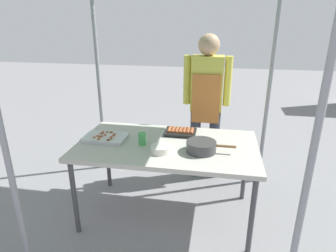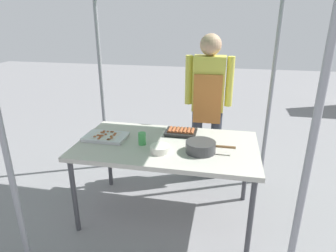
{
  "view_description": "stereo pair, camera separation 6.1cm",
  "coord_description": "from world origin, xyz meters",
  "px_view_note": "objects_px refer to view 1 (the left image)",
  "views": [
    {
      "loc": [
        0.43,
        -2.33,
        1.81
      ],
      "look_at": [
        0.0,
        0.05,
        0.9
      ],
      "focal_mm": 31.0,
      "sensor_mm": 36.0,
      "label": 1
    },
    {
      "loc": [
        0.49,
        -2.32,
        1.81
      ],
      "look_at": [
        0.0,
        0.05,
        0.9
      ],
      "focal_mm": 31.0,
      "sensor_mm": 36.0,
      "label": 2
    }
  ],
  "objects_px": {
    "condiment_bowl": "(161,149)",
    "vendor_woman": "(206,97)",
    "drink_cup_near_edge": "(142,139)",
    "tray_grilled_sausages": "(180,132)",
    "stall_table": "(167,149)",
    "cooking_wok": "(201,146)",
    "tray_meat_skewers": "(105,137)"
  },
  "relations": [
    {
      "from": "stall_table",
      "to": "vendor_woman",
      "type": "height_order",
      "value": "vendor_woman"
    },
    {
      "from": "cooking_wok",
      "to": "condiment_bowl",
      "type": "relative_size",
      "value": 2.43
    },
    {
      "from": "tray_meat_skewers",
      "to": "drink_cup_near_edge",
      "type": "distance_m",
      "value": 0.38
    },
    {
      "from": "tray_grilled_sausages",
      "to": "drink_cup_near_edge",
      "type": "bearing_deg",
      "value": -133.9
    },
    {
      "from": "tray_grilled_sausages",
      "to": "tray_meat_skewers",
      "type": "height_order",
      "value": "tray_grilled_sausages"
    },
    {
      "from": "stall_table",
      "to": "vendor_woman",
      "type": "bearing_deg",
      "value": 69.83
    },
    {
      "from": "tray_grilled_sausages",
      "to": "cooking_wok",
      "type": "bearing_deg",
      "value": -57.9
    },
    {
      "from": "drink_cup_near_edge",
      "to": "tray_grilled_sausages",
      "type": "bearing_deg",
      "value": 46.1
    },
    {
      "from": "cooking_wok",
      "to": "condiment_bowl",
      "type": "bearing_deg",
      "value": -168.55
    },
    {
      "from": "stall_table",
      "to": "condiment_bowl",
      "type": "distance_m",
      "value": 0.2
    },
    {
      "from": "tray_grilled_sausages",
      "to": "cooking_wok",
      "type": "relative_size",
      "value": 0.73
    },
    {
      "from": "tray_grilled_sausages",
      "to": "condiment_bowl",
      "type": "bearing_deg",
      "value": -104.19
    },
    {
      "from": "stall_table",
      "to": "vendor_woman",
      "type": "relative_size",
      "value": 0.97
    },
    {
      "from": "stall_table",
      "to": "condiment_bowl",
      "type": "height_order",
      "value": "condiment_bowl"
    },
    {
      "from": "stall_table",
      "to": "tray_meat_skewers",
      "type": "xyz_separation_m",
      "value": [
        -0.58,
        -0.0,
        0.07
      ]
    },
    {
      "from": "stall_table",
      "to": "drink_cup_near_edge",
      "type": "xyz_separation_m",
      "value": [
        -0.21,
        -0.06,
        0.11
      ]
    },
    {
      "from": "condiment_bowl",
      "to": "drink_cup_near_edge",
      "type": "xyz_separation_m",
      "value": [
        -0.19,
        0.12,
        0.03
      ]
    },
    {
      "from": "stall_table",
      "to": "cooking_wok",
      "type": "relative_size",
      "value": 3.89
    },
    {
      "from": "vendor_woman",
      "to": "tray_meat_skewers",
      "type": "bearing_deg",
      "value": 42.69
    },
    {
      "from": "drink_cup_near_edge",
      "to": "vendor_woman",
      "type": "xyz_separation_m",
      "value": [
        0.51,
        0.87,
        0.18
      ]
    },
    {
      "from": "stall_table",
      "to": "tray_grilled_sausages",
      "type": "xyz_separation_m",
      "value": [
        0.09,
        0.25,
        0.08
      ]
    },
    {
      "from": "cooking_wok",
      "to": "drink_cup_near_edge",
      "type": "height_order",
      "value": "drink_cup_near_edge"
    },
    {
      "from": "tray_meat_skewers",
      "to": "condiment_bowl",
      "type": "height_order",
      "value": "condiment_bowl"
    },
    {
      "from": "condiment_bowl",
      "to": "vendor_woman",
      "type": "height_order",
      "value": "vendor_woman"
    },
    {
      "from": "tray_meat_skewers",
      "to": "stall_table",
      "type": "bearing_deg",
      "value": 0.21
    },
    {
      "from": "condiment_bowl",
      "to": "drink_cup_near_edge",
      "type": "relative_size",
      "value": 1.52
    },
    {
      "from": "vendor_woman",
      "to": "drink_cup_near_edge",
      "type": "bearing_deg",
      "value": 59.73
    },
    {
      "from": "condiment_bowl",
      "to": "drink_cup_near_edge",
      "type": "height_order",
      "value": "drink_cup_near_edge"
    },
    {
      "from": "tray_grilled_sausages",
      "to": "tray_meat_skewers",
      "type": "relative_size",
      "value": 0.78
    },
    {
      "from": "tray_meat_skewers",
      "to": "cooking_wok",
      "type": "xyz_separation_m",
      "value": [
        0.9,
        -0.11,
        0.03
      ]
    },
    {
      "from": "tray_grilled_sausages",
      "to": "vendor_woman",
      "type": "relative_size",
      "value": 0.18
    },
    {
      "from": "cooking_wok",
      "to": "stall_table",
      "type": "bearing_deg",
      "value": 160.47
    }
  ]
}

